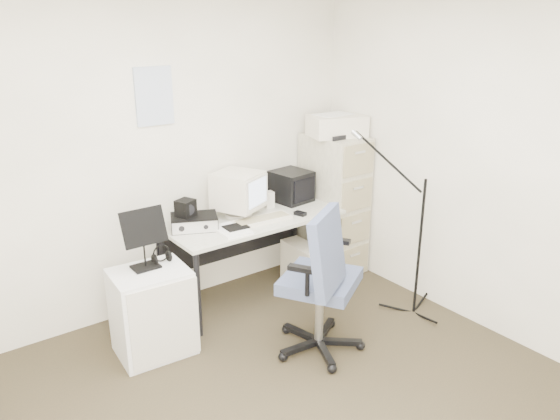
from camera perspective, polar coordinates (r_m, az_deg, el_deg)
floor at (r=3.61m, az=2.15°, el=-20.47°), size 3.60×3.60×0.01m
wall_back at (r=4.45m, az=-12.37°, el=5.16°), size 3.60×0.02×2.50m
wall_right at (r=4.29m, az=21.53°, el=3.72°), size 0.02×3.60×2.50m
wall_calendar at (r=4.34m, az=-13.03°, el=11.50°), size 0.30×0.02×0.44m
filing_cabinet at (r=5.20m, az=5.62°, el=0.69°), size 0.40×0.60×1.30m
printer at (r=5.01m, az=5.95°, el=8.76°), size 0.56×0.46×0.19m
desk at (r=4.73m, az=-2.85°, el=-4.88°), size 1.50×0.70×0.73m
crt_monitor at (r=4.57m, az=-4.40°, el=1.63°), size 0.46×0.47×0.38m
crt_tv at (r=4.96m, az=1.17°, el=2.51°), size 0.34×0.36×0.28m
desk_speaker at (r=4.80m, az=-1.19°, el=1.10°), size 0.08×0.08×0.14m
keyboard at (r=4.49m, az=-1.85°, el=-1.03°), size 0.50×0.20×0.03m
mouse at (r=4.63m, az=2.12°, el=-0.37°), size 0.08×0.11×0.03m
radio_receiver at (r=4.39m, az=-8.96°, el=-1.23°), size 0.44×0.39×0.10m
radio_speaker at (r=4.35m, az=-9.84°, el=0.21°), size 0.17×0.17×0.13m
papers at (r=4.30m, az=-5.07°, el=-2.07°), size 0.24×0.32×0.02m
pc_tower at (r=4.98m, az=2.31°, el=-5.72°), size 0.20×0.43×0.39m
office_chair at (r=3.89m, az=4.22°, el=-7.12°), size 0.91×0.91×1.15m
side_cart at (r=4.08m, az=-13.20°, el=-10.33°), size 0.55×0.45×0.65m
music_stand at (r=3.90m, az=-14.11°, el=-2.87°), size 0.34×0.25×0.45m
headphones at (r=4.02m, az=-12.27°, el=-4.78°), size 0.16×0.16×0.03m
mic_stand at (r=4.45m, az=14.55°, el=-1.77°), size 0.03×0.03×1.50m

